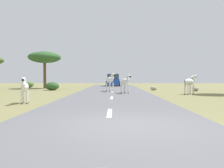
% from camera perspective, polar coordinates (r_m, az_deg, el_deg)
% --- Properties ---
extents(ground_plane, '(90.00, 90.00, 0.00)m').
position_cam_1_polar(ground_plane, '(6.30, 3.36, -10.31)').
color(ground_plane, olive).
extents(road, '(6.00, 64.00, 0.05)m').
position_cam_1_polar(road, '(6.29, -0.99, -10.10)').
color(road, slate).
rests_on(road, ground_plane).
extents(lane_markings, '(0.16, 56.00, 0.01)m').
position_cam_1_polar(lane_markings, '(5.31, -1.29, -12.00)').
color(lane_markings, silver).
rests_on(lane_markings, road).
extents(zebra_0, '(0.98, 1.66, 1.66)m').
position_cam_1_polar(zebra_0, '(20.70, -0.44, 0.93)').
color(zebra_0, silver).
rests_on(zebra_0, road).
extents(zebra_1, '(0.89, 1.50, 1.51)m').
position_cam_1_polar(zebra_1, '(18.25, 3.28, 0.54)').
color(zebra_1, silver).
rests_on(zebra_1, road).
extents(zebra_2, '(0.64, 1.41, 1.36)m').
position_cam_1_polar(zebra_2, '(12.33, -20.68, -0.74)').
color(zebra_2, silver).
rests_on(zebra_2, ground_plane).
extents(zebra_3, '(1.41, 1.22, 1.57)m').
position_cam_1_polar(zebra_3, '(18.71, 18.56, 0.44)').
color(zebra_3, silver).
rests_on(zebra_3, ground_plane).
extents(car_0, '(2.04, 4.35, 1.74)m').
position_cam_1_polar(car_0, '(33.82, 0.28, 0.89)').
color(car_0, '#1E479E').
rests_on(car_0, road).
extents(tree_6, '(3.76, 3.76, 4.29)m').
position_cam_1_polar(tree_6, '(28.38, -16.21, 6.24)').
color(tree_6, brown).
rests_on(tree_6, ground_plane).
extents(bush_0, '(1.27, 1.14, 0.76)m').
position_cam_1_polar(bush_0, '(31.49, -19.77, -0.12)').
color(bush_0, '#4C7038').
rests_on(bush_0, ground_plane).
extents(bush_1, '(1.38, 1.25, 0.83)m').
position_cam_1_polar(bush_1, '(24.17, -14.48, -0.50)').
color(bush_1, '#2D5628').
rests_on(bush_1, ground_plane).
extents(rock_0, '(0.62, 0.52, 0.40)m').
position_cam_1_polar(rock_0, '(23.07, 19.80, -1.18)').
color(rock_0, gray).
rests_on(rock_0, ground_plane).
extents(rock_4, '(0.66, 0.47, 0.41)m').
position_cam_1_polar(rock_4, '(23.73, 10.16, -1.03)').
color(rock_4, '#A89E8C').
rests_on(rock_4, ground_plane).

